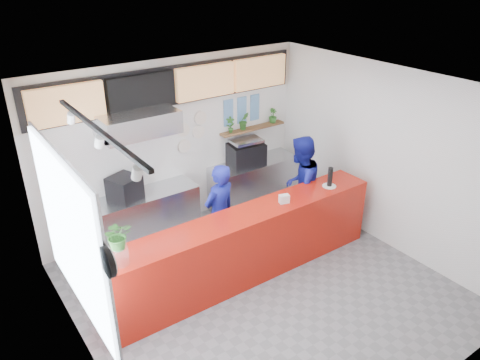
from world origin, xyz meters
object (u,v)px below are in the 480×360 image
espresso_machine (246,154)px  staff_right (299,187)px  staff_center (220,213)px  pepper_mill (330,177)px  panini_oven (125,188)px  service_counter (246,246)px

espresso_machine → staff_right: 1.32m
espresso_machine → staff_center: (-1.35, -1.16, -0.28)m
staff_right → pepper_mill: staff_right is taller
staff_right → panini_oven: bearing=-43.5°
service_counter → pepper_mill: (1.62, -0.06, 0.72)m
pepper_mill → service_counter: bearing=178.0°
service_counter → espresso_machine: 2.29m
espresso_machine → staff_right: (0.19, -1.29, -0.21)m
panini_oven → staff_right: size_ratio=0.24×
staff_right → pepper_mill: size_ratio=5.67×
staff_center → pepper_mill: size_ratio=5.19×
panini_oven → espresso_machine: bearing=-21.8°
staff_center → pepper_mill: staff_center is taller
espresso_machine → service_counter: bearing=-117.5°
staff_center → staff_right: bearing=163.4°
service_counter → staff_center: 0.70m
espresso_machine → staff_center: size_ratio=0.39×
panini_oven → pepper_mill: size_ratio=1.38×
service_counter → panini_oven: size_ratio=10.23×
panini_oven → espresso_machine: (2.41, 0.00, 0.01)m
staff_right → staff_center: bearing=-22.2°
service_counter → staff_right: bearing=18.8°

